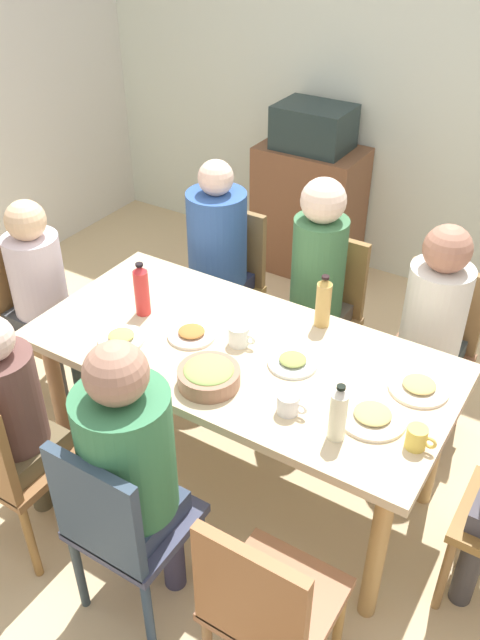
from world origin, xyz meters
TOP-DOWN VIEW (x-y plane):
  - ground_plane at (0.00, 0.00)m, footprint 5.90×5.90m
  - wall_back at (0.00, 2.27)m, footprint 5.16×0.12m
  - dining_table at (0.00, 0.00)m, footprint 1.80×0.87m
  - chair_1 at (0.60, -0.81)m, footprint 0.40×0.40m
  - chair_2 at (-1.28, 0.00)m, footprint 0.40×0.40m
  - person_2 at (-1.19, 0.00)m, footprint 0.30×0.30m
  - chair_3 at (0.00, 0.81)m, footprint 0.40×0.40m
  - person_3 at (-0.00, 0.72)m, footprint 0.30×0.30m
  - chair_4 at (-0.60, -0.81)m, footprint 0.40×0.40m
  - person_4 at (-0.60, -0.72)m, footprint 0.30×0.30m
  - chair_5 at (-0.60, 0.81)m, footprint 0.40×0.40m
  - person_5 at (-0.60, 0.72)m, footprint 0.32×0.32m
  - chair_6 at (0.00, -0.81)m, footprint 0.40×0.40m
  - person_6 at (0.00, -0.73)m, footprint 0.33×0.33m
  - chair_7 at (0.60, 0.81)m, footprint 0.40×0.40m
  - person_7 at (0.60, 0.72)m, footprint 0.30×0.30m
  - plate_0 at (-0.46, -0.21)m, footprint 0.20×0.20m
  - plate_1 at (0.64, -0.10)m, footprint 0.25×0.25m
  - plate_2 at (-0.23, -0.03)m, footprint 0.21×0.21m
  - plate_3 at (0.73, 0.15)m, footprint 0.23×0.23m
  - plate_4 at (0.24, 0.03)m, footprint 0.20×0.20m
  - bowl_0 at (0.02, -0.25)m, footprint 0.25×0.25m
  - cup_0 at (0.82, -0.15)m, footprint 0.11×0.07m
  - cup_1 at (-0.34, -0.34)m, footprint 0.12×0.09m
  - cup_2 at (0.36, -0.23)m, footprint 0.12×0.08m
  - cup_3 at (-0.02, 0.03)m, footprint 0.12×0.09m
  - bottle_0 at (0.56, -0.26)m, footprint 0.06×0.06m
  - bottle_1 at (0.21, 0.35)m, footprint 0.07×0.07m
  - bottle_2 at (-0.52, 0.00)m, footprint 0.07×0.07m
  - side_cabinet at (-0.66, 1.97)m, footprint 0.70×0.44m
  - microwave at (-0.66, 1.97)m, footprint 0.48×0.36m

SIDE VIEW (x-z plane):
  - ground_plane at x=0.00m, z-range 0.00..0.00m
  - side_cabinet at x=-0.66m, z-range 0.00..0.90m
  - chair_1 at x=0.60m, z-range 0.06..0.96m
  - chair_2 at x=-1.28m, z-range 0.06..0.96m
  - chair_3 at x=0.00m, z-range 0.06..0.96m
  - chair_4 at x=-0.60m, z-range 0.06..0.96m
  - chair_5 at x=-0.60m, z-range 0.06..0.96m
  - chair_6 at x=0.00m, z-range 0.06..0.96m
  - chair_7 at x=0.60m, z-range 0.06..0.96m
  - person_4 at x=-0.60m, z-range 0.10..1.24m
  - dining_table at x=0.00m, z-range 0.29..1.07m
  - person_2 at x=-1.19m, z-range 0.11..1.27m
  - person_7 at x=0.60m, z-range 0.12..1.32m
  - person_5 at x=-0.60m, z-range 0.12..1.36m
  - person_3 at x=0.00m, z-range 0.12..1.39m
  - person_6 at x=0.00m, z-range 0.13..1.39m
  - plate_1 at x=0.64m, z-range 0.77..0.81m
  - plate_2 at x=-0.23m, z-range 0.77..0.81m
  - plate_3 at x=0.73m, z-range 0.77..0.81m
  - plate_4 at x=0.24m, z-range 0.77..0.81m
  - plate_0 at x=-0.46m, z-range 0.77..0.81m
  - cup_2 at x=0.36m, z-range 0.77..0.85m
  - cup_0 at x=0.82m, z-range 0.77..0.86m
  - cup_3 at x=-0.02m, z-range 0.77..0.86m
  - bowl_0 at x=0.02m, z-range 0.77..0.86m
  - cup_1 at x=-0.34m, z-range 0.77..0.87m
  - bottle_0 at x=0.56m, z-range 0.77..1.00m
  - bottle_1 at x=0.21m, z-range 0.77..1.02m
  - bottle_2 at x=-0.52m, z-range 0.77..1.03m
  - microwave at x=-0.66m, z-range 0.90..1.18m
  - wall_back at x=0.00m, z-range 0.00..2.60m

